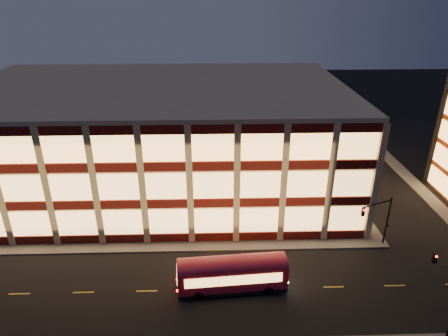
{
  "coord_description": "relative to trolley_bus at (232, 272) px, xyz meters",
  "views": [
    {
      "loc": [
        4.45,
        -35.8,
        26.7
      ],
      "look_at": [
        5.83,
        8.0,
        6.36
      ],
      "focal_mm": 32.0,
      "sensor_mm": 36.0,
      "label": 1
    }
  ],
  "objects": [
    {
      "name": "traffic_signal_far",
      "position": [
        16.05,
        6.1,
        2.19
      ],
      "size": [
        3.79,
        1.87,
        6.0
      ],
      "color": "black",
      "rests_on": "ground"
    },
    {
      "name": "traffic_signal_near",
      "position": [
        17.34,
        -5.17,
        2.2
      ],
      "size": [
        0.32,
        4.45,
        6.0
      ],
      "color": "black",
      "rests_on": "ground"
    },
    {
      "name": "sidewalk_office_south",
      "position": [
        -9.16,
        6.86,
        -1.85
      ],
      "size": [
        54.0,
        2.0,
        0.15
      ],
      "primitive_type": "cube",
      "color": "#514F4C",
      "rests_on": "ground"
    },
    {
      "name": "office_building",
      "position": [
        -9.07,
        22.78,
        5.32
      ],
      "size": [
        50.45,
        30.45,
        14.5
      ],
      "color": "tan",
      "rests_on": "ground"
    },
    {
      "name": "ground",
      "position": [
        -6.16,
        5.86,
        -1.93
      ],
      "size": [
        200.0,
        200.0,
        0.0
      ],
      "primitive_type": "plane",
      "color": "black",
      "rests_on": "ground"
    },
    {
      "name": "sidewalk_tower_west",
      "position": [
        27.84,
        22.86,
        -1.85
      ],
      "size": [
        2.0,
        30.0,
        0.15
      ],
      "primitive_type": "cube",
      "color": "#514F4C",
      "rests_on": "ground"
    },
    {
      "name": "trolley_bus",
      "position": [
        0.0,
        0.0,
        0.0
      ],
      "size": [
        10.43,
        3.37,
        3.48
      ],
      "rotation": [
        0.0,
        0.0,
        0.08
      ],
      "color": "maroon",
      "rests_on": "ground"
    },
    {
      "name": "sidewalk_office_east",
      "position": [
        16.84,
        22.86,
        -1.85
      ],
      "size": [
        2.0,
        30.0,
        0.15
      ],
      "primitive_type": "cube",
      "color": "#514F4C",
      "rests_on": "ground"
    }
  ]
}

